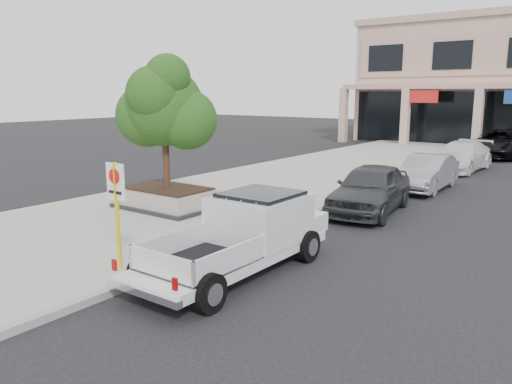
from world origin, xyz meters
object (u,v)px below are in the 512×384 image
at_px(pickup_truck, 234,237).
at_px(planter, 167,198).
at_px(no_parking_sign, 117,201).
at_px(curb_car_a, 370,188).
at_px(planter_tree, 171,107).
at_px(curb_car_c, 461,156).
at_px(curb_car_b, 426,173).
at_px(curb_car_d, 499,144).

bearing_deg(pickup_truck, planter, 149.40).
relative_size(no_parking_sign, curb_car_a, 0.50).
bearing_deg(pickup_truck, no_parking_sign, -141.81).
bearing_deg(planter_tree, curb_car_c, 70.69).
bearing_deg(curb_car_c, curb_car_b, -84.39).
distance_m(curb_car_a, curb_car_d, 17.98).
xyz_separation_m(planter, curb_car_a, (5.35, 3.94, 0.32)).
distance_m(planter, pickup_truck, 6.25).
height_order(planter, curb_car_d, curb_car_d).
height_order(planter, curb_car_a, curb_car_a).
bearing_deg(planter_tree, curb_car_b, 57.88).
height_order(planter_tree, curb_car_d, planter_tree).
distance_m(curb_car_b, curb_car_c, 6.13).
bearing_deg(curb_car_b, curb_car_c, 91.48).
distance_m(planter, planter_tree, 2.95).
height_order(no_parking_sign, curb_car_c, no_parking_sign).
height_order(planter, planter_tree, planter_tree).
bearing_deg(curb_car_a, pickup_truck, -97.25).
bearing_deg(pickup_truck, curb_car_d, 89.07).
xyz_separation_m(no_parking_sign, curb_car_c, (1.87, 19.66, -0.91)).
distance_m(planter_tree, curb_car_b, 10.63).
xyz_separation_m(planter_tree, no_parking_sign, (3.32, -4.84, -1.78)).
height_order(curb_car_b, curb_car_d, curb_car_d).
relative_size(curb_car_b, curb_car_c, 0.85).
relative_size(planter, curb_car_a, 0.69).
bearing_deg(curb_car_d, curb_car_b, -86.23).
relative_size(no_parking_sign, curb_car_b, 0.54).
relative_size(planter, planter_tree, 0.80).
bearing_deg(planter, no_parking_sign, -53.59).
bearing_deg(planter_tree, curb_car_d, 75.53).
xyz_separation_m(curb_car_b, curb_car_d, (0.15, 13.06, 0.13)).
bearing_deg(curb_car_c, curb_car_a, -86.77).
distance_m(pickup_truck, curb_car_b, 12.03).
relative_size(planter, pickup_truck, 0.60).
bearing_deg(curb_car_d, no_parking_sign, -90.49).
height_order(pickup_truck, curb_car_c, pickup_truck).
bearing_deg(curb_car_a, no_parking_sign, -109.86).
height_order(planter, pickup_truck, pickup_truck).
height_order(pickup_truck, curb_car_d, pickup_truck).
relative_size(planter, curb_car_d, 0.53).
xyz_separation_m(planter_tree, curb_car_b, (5.46, 8.70, -2.71)).
relative_size(pickup_truck, curb_car_d, 0.88).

